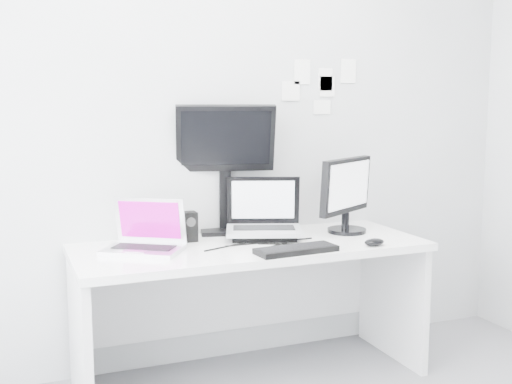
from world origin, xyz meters
The scene contains 15 objects.
back_wall centered at (0.00, 1.60, 1.35)m, with size 3.60×3.60×0.00m, color silver.
desk centered at (0.00, 1.25, 0.36)m, with size 1.80×0.70×0.73m, color white.
macbook centered at (-0.56, 1.27, 0.87)m, with size 0.36×0.27×0.27m, color silver.
speaker centered at (-0.28, 1.43, 0.81)m, with size 0.08×0.08×0.16m, color black.
dell_laptop centered at (0.11, 1.33, 0.90)m, with size 0.40×0.31×0.33m, color #A9ACB0.
rear_monitor centered at (-0.03, 1.56, 1.09)m, with size 0.54×0.19×0.73m, color black.
samsung_monitor centered at (0.60, 1.32, 0.95)m, with size 0.47×0.22×0.43m, color black.
keyboard centered at (0.13, 0.99, 0.74)m, with size 0.40×0.14×0.03m, color black.
mouse centered at (0.56, 0.97, 0.75)m, with size 0.11×0.07×0.04m, color black.
wall_note_0 centered at (0.45, 1.59, 1.62)m, with size 0.10×0.00×0.14m, color white.
wall_note_1 centered at (0.60, 1.59, 1.58)m, with size 0.09×0.00×0.13m, color white.
wall_note_2 centered at (0.75, 1.59, 1.63)m, with size 0.10×0.00×0.14m, color white.
wall_note_3 centered at (0.58, 1.59, 1.42)m, with size 0.11×0.00×0.08m, color white.
wall_note_4 centered at (0.38, 1.59, 1.51)m, with size 0.11×0.00×0.11m, color white.
wall_note_5 centered at (0.61, 1.59, 1.54)m, with size 0.10×0.00×0.12m, color white.
Camera 1 is at (-1.18, -1.76, 1.46)m, focal length 45.17 mm.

